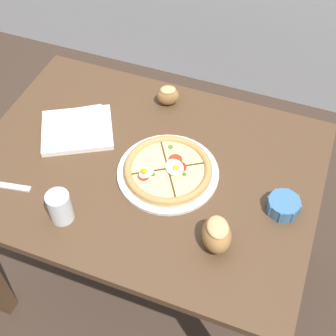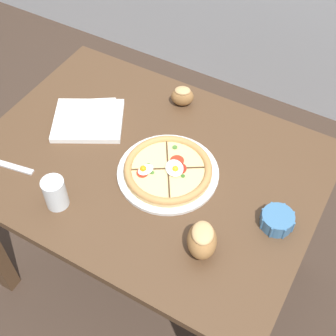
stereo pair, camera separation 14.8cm
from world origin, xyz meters
The scene contains 8 objects.
ground_plane centered at (0.00, 0.00, 0.00)m, with size 12.00×12.00×0.00m, color #3D2D23.
dining_table centered at (0.00, 0.00, 0.63)m, with size 1.13×0.83×0.75m.
pizza centered at (0.08, -0.01, 0.77)m, with size 0.33×0.33×0.05m.
ramekin_bowl centered at (0.46, -0.02, 0.78)m, with size 0.10×0.10×0.05m.
napkin_folded centered at (-0.28, 0.06, 0.77)m, with size 0.31×0.29×0.04m.
bread_piece_near centered at (-0.03, 0.31, 0.79)m, with size 0.10×0.09×0.07m.
bread_piece_mid centered at (0.30, -0.20, 0.80)m, with size 0.12×0.14×0.10m.
water_glass centered at (-0.15, -0.27, 0.80)m, with size 0.07×0.07×0.10m.
Camera 2 is at (0.55, -0.83, 1.92)m, focal length 50.00 mm.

